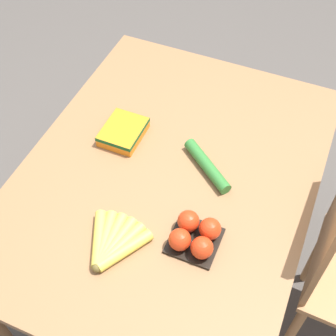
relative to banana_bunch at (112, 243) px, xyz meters
The scene contains 6 objects.
ground_plane 0.81m from the banana_bunch, behind, with size 12.00×12.00×0.00m, color #4C4742.
dining_table 0.35m from the banana_bunch, behind, with size 1.32×0.99×0.72m.
banana_bunch is the anchor object (origin of this frame).
tomato_pack 0.25m from the banana_bunch, 116.93° to the left, with size 0.15×0.15×0.08m.
carrot_bag 0.46m from the banana_bunch, 157.82° to the right, with size 0.17×0.14×0.05m.
cucumber_near 0.43m from the banana_bunch, 157.89° to the left, with size 0.18×0.21×0.04m.
Camera 1 is at (0.92, 0.39, 2.00)m, focal length 50.00 mm.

